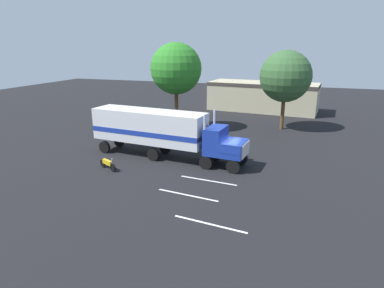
{
  "coord_description": "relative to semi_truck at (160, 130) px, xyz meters",
  "views": [
    {
      "loc": [
        5.69,
        -25.15,
        9.62
      ],
      "look_at": [
        -2.77,
        0.04,
        1.6
      ],
      "focal_mm": 30.52,
      "sensor_mm": 36.0,
      "label": 1
    }
  ],
  "objects": [
    {
      "name": "ground_plane",
      "position": [
        5.85,
        -0.36,
        -2.52
      ],
      "size": [
        120.0,
        120.0,
        0.0
      ],
      "primitive_type": "plane",
      "color": "black"
    },
    {
      "name": "lane_stripe_near",
      "position": [
        5.55,
        -3.86,
        -2.52
      ],
      "size": [
        4.4,
        0.53,
        0.01
      ],
      "primitive_type": "cube",
      "rotation": [
        0.0,
        0.0,
        -0.09
      ],
      "color": "silver",
      "rests_on": "ground_plane"
    },
    {
      "name": "lane_stripe_mid",
      "position": [
        4.92,
        -6.68,
        -2.52
      ],
      "size": [
        4.39,
        0.66,
        0.01
      ],
      "primitive_type": "cube",
      "rotation": [
        0.0,
        0.0,
        -0.11
      ],
      "color": "silver",
      "rests_on": "ground_plane"
    },
    {
      "name": "lane_stripe_far",
      "position": [
        7.32,
        -9.79,
        -2.52
      ],
      "size": [
        4.39,
        0.68,
        0.01
      ],
      "primitive_type": "cube",
      "rotation": [
        0.0,
        0.0,
        -0.12
      ],
      "color": "silver",
      "rests_on": "ground_plane"
    },
    {
      "name": "semi_truck",
      "position": [
        0.0,
        0.0,
        0.0
      ],
      "size": [
        14.35,
        4.0,
        4.5
      ],
      "color": "#193399",
      "rests_on": "ground_plane"
    },
    {
      "name": "person_bystander",
      "position": [
        -0.74,
        2.63,
        -1.63
      ],
      "size": [
        0.34,
        0.45,
        1.63
      ],
      "color": "#2D3347",
      "rests_on": "ground_plane"
    },
    {
      "name": "parked_car",
      "position": [
        -10.05,
        8.98,
        -1.72
      ],
      "size": [
        4.73,
        3.0,
        1.57
      ],
      "color": "#B7B7BC",
      "rests_on": "ground_plane"
    },
    {
      "name": "motorcycle",
      "position": [
        -2.8,
        -4.23,
        -2.04
      ],
      "size": [
        1.95,
        0.99,
        1.12
      ],
      "color": "black",
      "rests_on": "ground_plane"
    },
    {
      "name": "tree_left",
      "position": [
        9.61,
        14.15,
        3.7
      ],
      "size": [
        5.93,
        5.93,
        9.21
      ],
      "color": "brown",
      "rests_on": "ground_plane"
    },
    {
      "name": "tree_center",
      "position": [
        -2.29,
        9.97,
        4.58
      ],
      "size": [
        5.86,
        5.86,
        10.06
      ],
      "color": "brown",
      "rests_on": "ground_plane"
    },
    {
      "name": "building_backdrop",
      "position": [
        5.92,
        25.34,
        -0.17
      ],
      "size": [
        16.67,
        7.7,
        4.31
      ],
      "color": "#B7AD8C",
      "rests_on": "ground_plane"
    }
  ]
}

